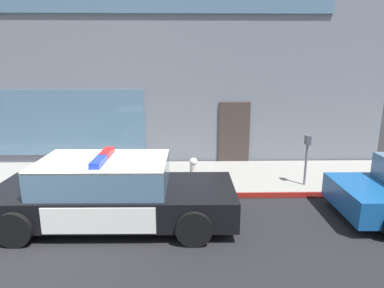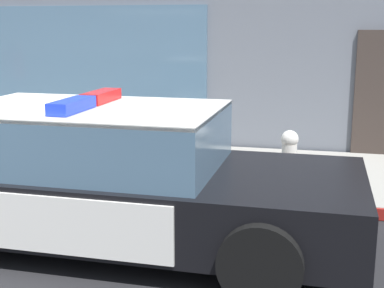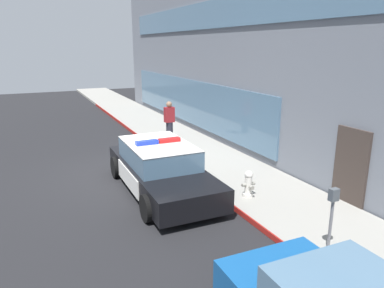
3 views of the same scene
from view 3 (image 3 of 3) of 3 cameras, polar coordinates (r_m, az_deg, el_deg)
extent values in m
plane|color=black|center=(12.23, -10.87, -4.43)|extent=(48.00, 48.00, 0.00)
cube|color=gray|center=(13.30, 2.62, -2.21)|extent=(48.00, 2.73, 0.15)
cube|color=maroon|center=(12.74, -2.90, -3.00)|extent=(28.80, 0.04, 0.14)
cube|color=slate|center=(18.61, 19.59, 13.23)|extent=(24.09, 11.25, 7.35)
cube|color=slate|center=(18.00, -0.87, 6.92)|extent=(14.45, 0.08, 2.10)
cube|color=#382D28|center=(10.00, 23.77, -3.63)|extent=(1.00, 0.08, 2.10)
cube|color=slate|center=(15.27, 3.81, 19.86)|extent=(20.23, 0.08, 1.10)
cube|color=black|center=(10.41, -4.89, -4.82)|extent=(5.01, 1.94, 0.60)
cube|color=silver|center=(8.96, -1.45, -7.05)|extent=(1.72, 1.86, 0.05)
cube|color=silver|center=(11.94, -7.72, -1.42)|extent=(1.42, 1.86, 0.05)
cube|color=silver|center=(10.83, -0.31, -3.96)|extent=(2.10, 0.06, 0.51)
cube|color=silver|center=(10.25, -10.11, -5.34)|extent=(2.10, 0.06, 0.51)
cube|color=yellow|center=(10.83, -0.24, -3.95)|extent=(0.22, 0.01, 0.26)
cube|color=slate|center=(10.41, -5.33, -1.53)|extent=(2.62, 1.72, 0.60)
cube|color=silver|center=(10.33, -5.37, 0.02)|extent=(2.62, 1.72, 0.04)
cube|color=red|center=(10.42, -3.62, 0.64)|extent=(0.21, 0.64, 0.11)
cube|color=blue|center=(10.21, -7.17, 0.24)|extent=(0.21, 0.64, 0.11)
cylinder|color=black|center=(9.42, 4.00, -8.07)|extent=(0.68, 0.23, 0.68)
cylinder|color=black|center=(8.76, -7.05, -10.04)|extent=(0.68, 0.23, 0.68)
cylinder|color=black|center=(12.23, -3.32, -2.49)|extent=(0.68, 0.23, 0.68)
cylinder|color=black|center=(11.73, -11.92, -3.60)|extent=(0.68, 0.23, 0.68)
cylinder|color=silver|center=(9.90, 8.83, -7.91)|extent=(0.28, 0.28, 0.10)
cylinder|color=silver|center=(9.80, 8.89, -6.43)|extent=(0.19, 0.19, 0.45)
sphere|color=silver|center=(9.69, 8.97, -4.83)|extent=(0.22, 0.22, 0.22)
cylinder|color=gray|center=(9.67, 8.98, -4.40)|extent=(0.06, 0.06, 0.05)
cylinder|color=gray|center=(9.71, 8.18, -6.45)|extent=(0.09, 0.10, 0.09)
cylinder|color=gray|center=(9.87, 9.60, -6.16)|extent=(0.09, 0.10, 0.09)
cylinder|color=gray|center=(9.69, 9.39, -6.81)|extent=(0.10, 0.12, 0.12)
cylinder|color=black|center=(6.75, 21.33, -19.64)|extent=(0.64, 0.21, 0.64)
cylinder|color=#23232D|center=(15.15, -3.57, 1.92)|extent=(0.28, 0.28, 0.85)
cube|color=maroon|center=(15.00, -3.61, 4.66)|extent=(0.27, 0.41, 0.62)
sphere|color=#8C664C|center=(14.92, -3.64, 6.28)|extent=(0.24, 0.24, 0.24)
cylinder|color=slate|center=(7.60, 21.02, -12.14)|extent=(0.06, 0.06, 1.10)
cube|color=#474C51|center=(7.32, 21.52, -7.46)|extent=(0.12, 0.18, 0.24)
camera|label=1|loc=(8.37, -47.24, 5.04)|focal=30.82mm
camera|label=2|loc=(7.60, -35.81, -2.24)|focal=50.17mm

